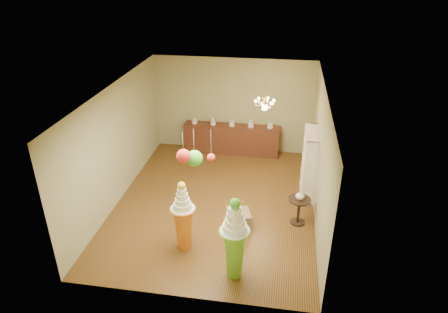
# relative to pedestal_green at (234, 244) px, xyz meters

# --- Properties ---
(floor) EXTENTS (6.50, 6.50, 0.00)m
(floor) POSITION_rel_pedestal_green_xyz_m (-0.83, 2.52, -0.78)
(floor) COLOR #573A17
(floor) RESTS_ON ground
(ceiling) EXTENTS (6.50, 6.50, 0.00)m
(ceiling) POSITION_rel_pedestal_green_xyz_m (-0.83, 2.52, 2.22)
(ceiling) COLOR white
(ceiling) RESTS_ON ground
(wall_back) EXTENTS (5.00, 0.04, 3.00)m
(wall_back) POSITION_rel_pedestal_green_xyz_m (-0.83, 5.77, 0.72)
(wall_back) COLOR tan
(wall_back) RESTS_ON ground
(wall_front) EXTENTS (5.00, 0.04, 3.00)m
(wall_front) POSITION_rel_pedestal_green_xyz_m (-0.83, -0.73, 0.72)
(wall_front) COLOR tan
(wall_front) RESTS_ON ground
(wall_left) EXTENTS (0.04, 6.50, 3.00)m
(wall_left) POSITION_rel_pedestal_green_xyz_m (-3.33, 2.52, 0.72)
(wall_left) COLOR tan
(wall_left) RESTS_ON ground
(wall_right) EXTENTS (0.04, 6.50, 3.00)m
(wall_right) POSITION_rel_pedestal_green_xyz_m (1.67, 2.52, 0.72)
(wall_right) COLOR tan
(wall_right) RESTS_ON ground
(pedestal_green) EXTENTS (0.58, 0.58, 1.81)m
(pedestal_green) POSITION_rel_pedestal_green_xyz_m (0.00, 0.00, 0.00)
(pedestal_green) COLOR #69B528
(pedestal_green) RESTS_ON floor
(pedestal_orange) EXTENTS (0.59, 0.59, 1.65)m
(pedestal_orange) POSITION_rel_pedestal_green_xyz_m (-1.19, 0.68, -0.12)
(pedestal_orange) COLOR orange
(pedestal_orange) RESTS_ON floor
(burlap_riser) EXTENTS (0.63, 0.63, 0.46)m
(burlap_riser) POSITION_rel_pedestal_green_xyz_m (-0.10, 1.51, -0.55)
(burlap_riser) COLOR olive
(burlap_riser) RESTS_ON floor
(sideboard) EXTENTS (3.04, 0.54, 1.16)m
(sideboard) POSITION_rel_pedestal_green_xyz_m (-0.83, 5.49, -0.30)
(sideboard) COLOR #512719
(sideboard) RESTS_ON floor
(shelving_unit) EXTENTS (0.33, 1.20, 1.80)m
(shelving_unit) POSITION_rel_pedestal_green_xyz_m (1.51, 3.32, 0.12)
(shelving_unit) COLOR #F0E3CF
(shelving_unit) RESTS_ON floor
(round_table) EXTENTS (0.59, 0.59, 0.67)m
(round_table) POSITION_rel_pedestal_green_xyz_m (1.27, 1.96, -0.35)
(round_table) COLOR black
(round_table) RESTS_ON floor
(vase) EXTENTS (0.27, 0.27, 0.22)m
(vase) POSITION_rel_pedestal_green_xyz_m (1.27, 1.96, -0.00)
(vase) COLOR #F0E3CF
(vase) RESTS_ON round_table
(pom_red_left) EXTENTS (0.26, 0.26, 0.66)m
(pom_red_left) POSITION_rel_pedestal_green_xyz_m (-0.99, 0.25, 1.69)
(pom_red_left) COLOR #463B32
(pom_red_left) RESTS_ON ceiling
(pom_green_mid) EXTENTS (0.31, 0.31, 0.80)m
(pom_green_mid) POSITION_rel_pedestal_green_xyz_m (-0.83, 0.40, 1.58)
(pom_green_mid) COLOR #463B32
(pom_green_mid) RESTS_ON ceiling
(pom_red_right) EXTENTS (0.16, 0.16, 0.69)m
(pom_red_right) POSITION_rel_pedestal_green_xyz_m (-0.51, 0.43, 1.61)
(pom_red_right) COLOR #463B32
(pom_red_right) RESTS_ON ceiling
(chandelier) EXTENTS (0.67, 0.67, 0.85)m
(chandelier) POSITION_rel_pedestal_green_xyz_m (0.26, 3.70, 1.52)
(chandelier) COLOR gold
(chandelier) RESTS_ON ceiling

